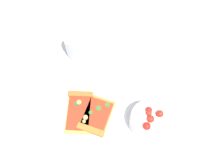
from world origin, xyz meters
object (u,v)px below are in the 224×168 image
object	(u,v)px
pizza_slice_far	(96,118)
salad_bowl	(148,120)
soda_glass	(76,46)
paper_napkin	(135,65)
plate	(91,114)
pizza_slice_near	(79,109)

from	to	relation	value
pizza_slice_far	salad_bowl	xyz separation A→B (m)	(-0.14, -0.11, 0.02)
soda_glass	paper_napkin	size ratio (longest dim) A/B	1.02
plate	salad_bowl	world-z (taller)	salad_bowl
salad_bowl	soda_glass	world-z (taller)	soda_glass
pizza_slice_near	soda_glass	size ratio (longest dim) A/B	1.53
salad_bowl	pizza_slice_near	bearing A→B (deg)	32.35
pizza_slice_near	soda_glass	world-z (taller)	soda_glass
pizza_slice_near	salad_bowl	distance (m)	0.24
salad_bowl	paper_napkin	xyz separation A→B (m)	(0.19, -0.15, -0.04)
plate	pizza_slice_near	xyz separation A→B (m)	(0.04, 0.02, 0.01)
paper_napkin	pizza_slice_near	bearing A→B (deg)	86.31
plate	salad_bowl	size ratio (longest dim) A/B	1.80
pizza_slice_near	pizza_slice_far	distance (m)	0.07
plate	pizza_slice_far	size ratio (longest dim) A/B	1.42
salad_bowl	paper_napkin	world-z (taller)	salad_bowl
salad_bowl	soda_glass	bearing A→B (deg)	-4.86
plate	paper_napkin	size ratio (longest dim) A/B	2.07
pizza_slice_near	salad_bowl	world-z (taller)	salad_bowl
pizza_slice_far	soda_glass	xyz separation A→B (m)	(0.25, -0.15, 0.03)
soda_glass	paper_napkin	xyz separation A→B (m)	(-0.20, -0.12, -0.05)
paper_napkin	plate	bearing A→B (deg)	94.11
salad_bowl	paper_napkin	distance (m)	0.24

